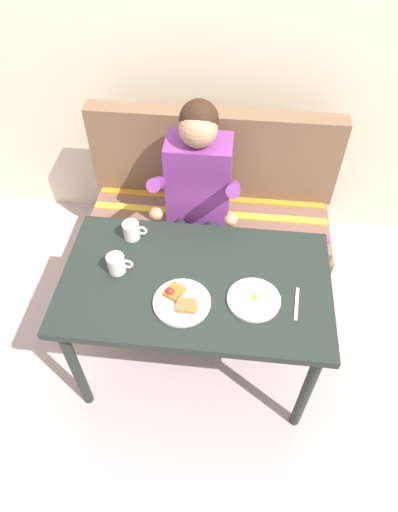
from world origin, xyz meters
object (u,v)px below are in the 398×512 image
Objects in this scene: plate_eggs at (254,299)px; coffee_mug_second at (117,263)px; coffee_mug at (132,230)px; couch at (210,224)px; plate_breakfast at (181,302)px; table at (195,291)px; person at (197,191)px; fork at (297,304)px.

coffee_mug_second reaches higher than plate_eggs.
coffee_mug is 0.22m from coffee_mug_second.
couch is 5.87× the size of plate_breakfast.
coffee_mug_second is (-0.35, 0.02, 0.13)m from table.
coffee_mug_second is (-0.31, 0.15, 0.03)m from plate_breakfast.
coffee_mug_second is at bearing -115.26° from couch.
person reaches higher than fork.
person is 0.75m from plate_eggs.
plate_eggs is 0.62m from coffee_mug_second.
fork is (0.44, -0.85, 0.40)m from couch.
coffee_mug_second reaches higher than plate_breakfast.
plate_eggs is at bearing -18.32° from table.
couch reaches higher than plate_breakfast.
table is at bearing -2.67° from coffee_mug_second.
plate_eggs is 1.94× the size of coffee_mug.
plate_breakfast is (-0.04, -0.13, 0.10)m from table.
table is at bearing 71.93° from plate_breakfast.
person is 0.65m from coffee_mug_second.
coffee_mug is at bearing -127.27° from person.
coffee_mug_second reaches higher than coffee_mug.
couch is 0.94m from coffee_mug_second.
plate_eggs is at bearing -64.87° from person.
coffee_mug is (-0.29, 0.36, 0.03)m from plate_breakfast.
plate_eggs is at bearing -9.50° from coffee_mug_second.
plate_breakfast is 2.08× the size of coffee_mug.
person is at bearing 62.67° from coffee_mug_second.
fork is (0.44, -0.08, 0.08)m from table.
person is (-0.06, 0.59, 0.09)m from table.
plate_breakfast is at bearing -92.78° from couch.
couch is at bearing 64.74° from coffee_mug_second.
plate_eggs is at bearing -174.03° from fork.
fork is (0.77, -0.31, -0.04)m from coffee_mug.
person is 0.72m from plate_breakfast.
person reaches higher than couch.
table is 10.17× the size of coffee_mug_second.
couch is at bearing 122.86° from fork.
person reaches higher than coffee_mug_second.
fork is at bearing 5.81° from plate_breakfast.
couch is 0.45m from person.
couch is at bearing 58.28° from coffee_mug.
coffee_mug_second is (-0.30, -0.57, 0.04)m from person.
person is at bearing 95.50° from table.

